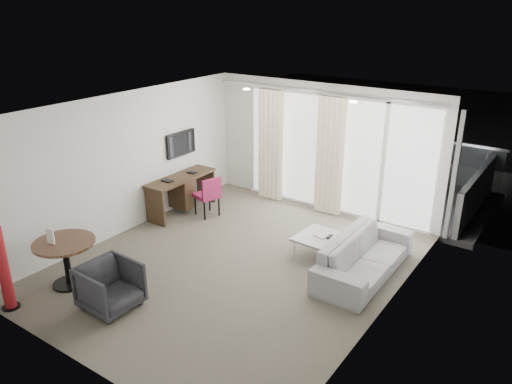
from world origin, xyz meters
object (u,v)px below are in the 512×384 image
Objects in this scene: red_lamp at (3,269)px; rattan_chair_b at (413,181)px; tub_armchair at (110,287)px; rattan_chair_a at (389,173)px; round_table at (67,263)px; desk_chair at (207,196)px; desk at (182,194)px; coffee_table at (321,246)px; sofa at (365,256)px.

red_lamp is 8.01m from rattan_chair_b.
rattan_chair_a is at bearing -10.47° from tub_armchair.
desk_chair is at bearing 89.05° from round_table.
desk is 3.24m from coffee_table.
desk_chair is (0.54, 0.16, 0.04)m from desk.
desk is 4.10m from sofa.
coffee_table is at bearing 79.72° from sofa.
rattan_chair_b is at bearing 82.33° from coffee_table.
desk_chair is 0.92× the size of round_table.
sofa is 4.02m from rattan_chair_a.
desk_chair is 4.13m from red_lamp.
red_lamp is 1.53× the size of rattan_chair_a.
sofa is (4.09, -0.22, -0.06)m from desk.
round_table is 0.92m from red_lamp.
desk reaches higher than round_table.
coffee_table is 0.88m from sofa.
tub_armchair is at bearing -129.10° from rattan_chair_b.
sofa is (3.56, -0.38, -0.10)m from desk_chair.
coffee_table is (2.70, -0.22, -0.24)m from desk_chair.
round_table is at bearing -132.30° from coffee_table.
rattan_chair_b reaches higher than rattan_chair_a.
tub_armchair is (0.98, -3.29, -0.08)m from desk_chair.
coffee_table is at bearing 12.68° from desk_chair.
round_table is at bearing -117.35° from rattan_chair_a.
tub_armchair is 6.96m from rattan_chair_a.
desk_chair is 4.46m from rattan_chair_b.
rattan_chair_a is (-1.07, 3.88, 0.09)m from sofa.
sofa is at bearing 44.76° from red_lamp.
desk is 4.75m from rattan_chair_a.
round_table is 1.21× the size of tub_armchair.
red_lamp is at bearing -75.60° from desk_chair.
red_lamp is at bearing 134.76° from sofa.
rattan_chair_b reaches higher than desk.
rattan_chair_a is at bearing 50.35° from desk.
rattan_chair_a reaches higher than coffee_table.
desk is 0.74× the size of sofa.
rattan_chair_b is (3.21, 6.40, 0.09)m from round_table.
round_table is at bearing -73.57° from desk_chair.
sofa is at bearing -81.30° from rattan_chair_a.
rattan_chair_a is at bearing 69.33° from round_table.
desk_chair is 1.12× the size of tub_armchair.
desk_chair is 3.58m from sofa.
desk_chair is 2.72m from coffee_table.
rattan_chair_b reaches higher than desk_chair.
red_lamp is 8.09m from rattan_chair_a.
red_lamp is at bearing 126.65° from tub_armchair.
coffee_table is (2.75, 3.03, -0.19)m from round_table.
sofa is (3.77, 3.74, -0.31)m from red_lamp.
desk_chair reaches higher than coffee_table.
desk_chair reaches higher than rattan_chair_a.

